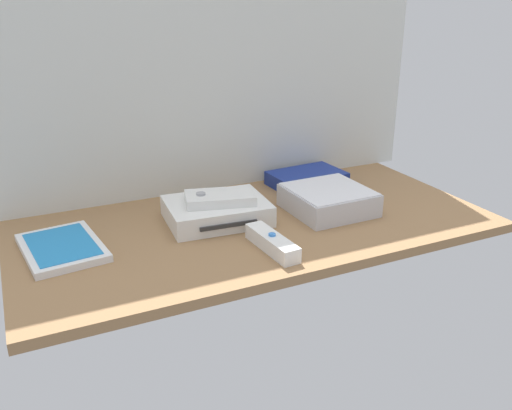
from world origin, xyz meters
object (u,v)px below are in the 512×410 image
mini_computer (328,200)px  remote_wand (272,243)px  network_router (307,179)px  game_case (62,247)px  remote_classic_pad (220,198)px  game_console (217,211)px

mini_computer → remote_wand: (-20.32, -12.32, -1.13)cm
network_router → remote_wand: 38.41cm
remote_wand → game_case: bearing=151.5°
remote_classic_pad → network_router: bearing=38.1°
network_router → remote_classic_pad: remote_classic_pad is taller
game_console → mini_computer: 25.14cm
game_console → remote_classic_pad: bearing=-57.8°
remote_wand → remote_classic_pad: bearing=98.6°
remote_classic_pad → game_console: bearing=132.3°
mini_computer → game_case: size_ratio=0.85×
game_case → mini_computer: bearing=-10.9°
mini_computer → game_console: bearing=167.4°
mini_computer → game_case: (-56.50, 4.27, -1.88)cm
mini_computer → remote_classic_pad: bearing=169.1°
game_case → network_router: bearing=5.2°
remote_classic_pad → mini_computer: bearing=3.7°
remote_wand → network_router: bearing=45.9°
remote_wand → remote_classic_pad: 17.79cm
remote_wand → remote_classic_pad: size_ratio=0.94×
network_router → remote_wand: same height
mini_computer → remote_classic_pad: 24.68cm
game_console → remote_wand: game_console is taller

